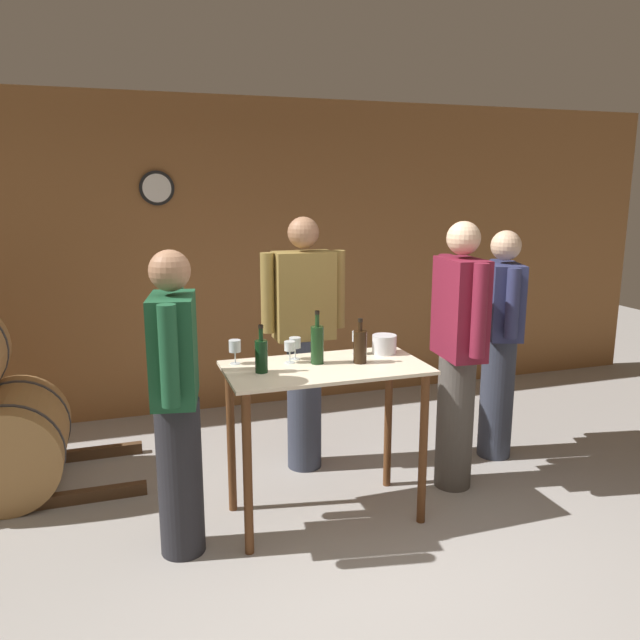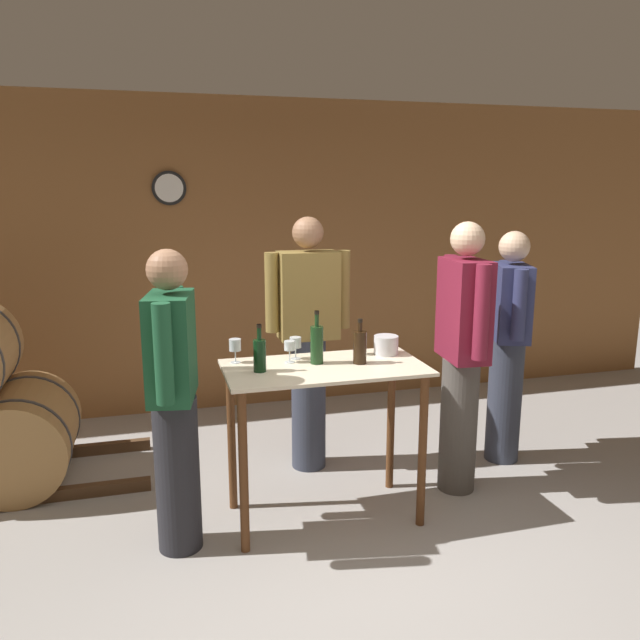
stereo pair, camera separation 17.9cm
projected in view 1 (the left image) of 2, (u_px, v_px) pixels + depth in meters
name	position (u px, v px, depth m)	size (l,w,h in m)	color
ground_plane	(354.00, 584.00, 3.13)	(14.00, 14.00, 0.00)	#9E9993
back_wall	(239.00, 257.00, 5.45)	(8.40, 0.08, 2.70)	brown
tasting_table	(325.00, 398.00, 3.63)	(1.16, 0.61, 0.94)	beige
wine_bottle_far_left	(261.00, 355.00, 3.44)	(0.07, 0.07, 0.27)	black
wine_bottle_left	(317.00, 344.00, 3.61)	(0.08, 0.08, 0.31)	#193819
wine_bottle_center	(360.00, 346.00, 3.63)	(0.08, 0.08, 0.27)	black
wine_glass_near_left	(235.00, 347.00, 3.61)	(0.07, 0.07, 0.14)	silver
wine_glass_near_center	(290.00, 347.00, 3.63)	(0.06, 0.06, 0.13)	silver
wine_glass_near_right	(295.00, 344.00, 3.71)	(0.07, 0.07, 0.13)	silver
wine_glass_far_side	(358.00, 337.00, 3.82)	(0.07, 0.07, 0.14)	silver
ice_bucket	(384.00, 344.00, 3.85)	(0.15, 0.15, 0.12)	silver
person_host	(500.00, 340.00, 4.46)	(0.34, 0.56, 1.66)	#333847
person_visitor_with_scarf	(458.00, 351.00, 3.98)	(0.25, 0.59, 1.75)	#4C4742
person_visitor_bearded	(176.00, 399.00, 3.24)	(0.29, 0.58, 1.65)	#232328
person_visitor_near_door	(304.00, 339.00, 4.27)	(0.59, 0.24, 1.76)	#333847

